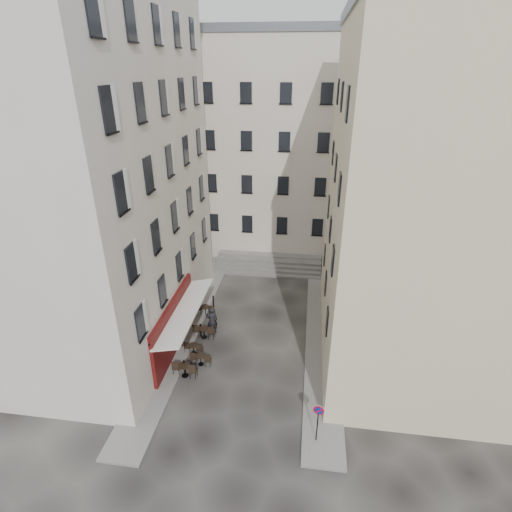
% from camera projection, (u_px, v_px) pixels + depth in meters
% --- Properties ---
extents(ground, '(90.00, 90.00, 0.00)m').
position_uv_depth(ground, '(244.00, 367.00, 23.24)').
color(ground, black).
rests_on(ground, ground).
extents(sidewalk_left, '(2.00, 22.00, 0.12)m').
position_uv_depth(sidewalk_left, '(189.00, 321.00, 27.34)').
color(sidewalk_left, slate).
rests_on(sidewalk_left, ground).
extents(sidewalk_right, '(2.00, 18.00, 0.12)m').
position_uv_depth(sidewalk_right, '(322.00, 341.00, 25.34)').
color(sidewalk_right, slate).
rests_on(sidewalk_right, ground).
extents(building_left, '(12.20, 16.20, 20.60)m').
position_uv_depth(building_left, '(69.00, 173.00, 22.74)').
color(building_left, beige).
rests_on(building_left, ground).
extents(building_right, '(12.20, 14.20, 18.60)m').
position_uv_depth(building_right, '(449.00, 203.00, 21.03)').
color(building_right, beige).
rests_on(building_right, ground).
extents(building_back, '(18.20, 10.20, 18.60)m').
position_uv_depth(building_back, '(266.00, 145.00, 36.28)').
color(building_back, beige).
rests_on(building_back, ground).
extents(cafe_storefront, '(1.74, 7.30, 3.50)m').
position_uv_depth(cafe_storefront, '(175.00, 325.00, 23.85)').
color(cafe_storefront, '#480E0A').
rests_on(cafe_storefront, ground).
extents(stone_steps, '(9.00, 3.15, 0.80)m').
position_uv_depth(stone_steps, '(268.00, 264.00, 34.29)').
color(stone_steps, '#595654').
rests_on(stone_steps, ground).
extents(bollard_near, '(0.12, 0.12, 0.98)m').
position_uv_depth(bollard_near, '(184.00, 367.00, 22.52)').
color(bollard_near, black).
rests_on(bollard_near, ground).
extents(bollard_mid, '(0.12, 0.12, 0.98)m').
position_uv_depth(bollard_mid, '(201.00, 330.00, 25.65)').
color(bollard_mid, black).
rests_on(bollard_mid, ground).
extents(bollard_far, '(0.12, 0.12, 0.98)m').
position_uv_depth(bollard_far, '(213.00, 301.00, 28.77)').
color(bollard_far, black).
rests_on(bollard_far, ground).
extents(no_parking_sign, '(0.51, 0.14, 2.25)m').
position_uv_depth(no_parking_sign, '(318.00, 417.00, 17.97)').
color(no_parking_sign, black).
rests_on(no_parking_sign, ground).
extents(bistro_table_a, '(1.42, 0.66, 1.00)m').
position_uv_depth(bistro_table_a, '(185.00, 369.00, 22.38)').
color(bistro_table_a, black).
rests_on(bistro_table_a, ground).
extents(bistro_table_b, '(1.22, 0.57, 0.86)m').
position_uv_depth(bistro_table_b, '(201.00, 359.00, 23.26)').
color(bistro_table_b, black).
rests_on(bistro_table_b, ground).
extents(bistro_table_c, '(1.14, 0.54, 0.80)m').
position_uv_depth(bistro_table_c, '(194.00, 348.00, 24.19)').
color(bistro_table_c, black).
rests_on(bistro_table_c, ground).
extents(bistro_table_d, '(1.39, 0.65, 0.98)m').
position_uv_depth(bistro_table_d, '(204.00, 331.00, 25.54)').
color(bistro_table_d, black).
rests_on(bistro_table_d, ground).
extents(bistro_table_e, '(1.34, 0.63, 0.94)m').
position_uv_depth(bistro_table_e, '(205.00, 310.00, 27.82)').
color(bistro_table_e, black).
rests_on(bistro_table_e, ground).
extents(pedestrian, '(0.84, 0.73, 1.95)m').
position_uv_depth(pedestrian, '(212.00, 320.00, 25.81)').
color(pedestrian, black).
rests_on(pedestrian, ground).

